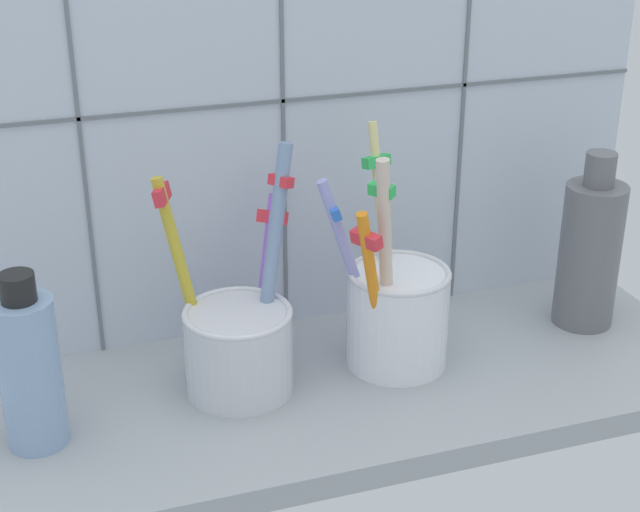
{
  "coord_description": "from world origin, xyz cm",
  "views": [
    {
      "loc": [
        -20.8,
        -61.18,
        42.74
      ],
      "look_at": [
        0.0,
        1.49,
        12.44
      ],
      "focal_mm": 54.05,
      "sensor_mm": 36.0,
      "label": 1
    }
  ],
  "objects_px": {
    "ceramic_vase": "(590,251)",
    "soap_bottle": "(29,369)",
    "toothbrush_cup_left": "(240,340)",
    "toothbrush_cup_right": "(395,310)"
  },
  "relations": [
    {
      "from": "toothbrush_cup_right",
      "to": "ceramic_vase",
      "type": "xyz_separation_m",
      "value": [
        0.18,
        0.01,
        0.02
      ]
    },
    {
      "from": "soap_bottle",
      "to": "toothbrush_cup_right",
      "type": "bearing_deg",
      "value": 4.34
    },
    {
      "from": "ceramic_vase",
      "to": "soap_bottle",
      "type": "height_order",
      "value": "ceramic_vase"
    },
    {
      "from": "ceramic_vase",
      "to": "soap_bottle",
      "type": "distance_m",
      "value": 0.47
    },
    {
      "from": "soap_bottle",
      "to": "toothbrush_cup_left",
      "type": "bearing_deg",
      "value": 8.92
    },
    {
      "from": "ceramic_vase",
      "to": "soap_bottle",
      "type": "bearing_deg",
      "value": -175.81
    },
    {
      "from": "ceramic_vase",
      "to": "soap_bottle",
      "type": "relative_size",
      "value": 1.18
    },
    {
      "from": "toothbrush_cup_right",
      "to": "soap_bottle",
      "type": "xyz_separation_m",
      "value": [
        -0.28,
        -0.02,
        0.01
      ]
    },
    {
      "from": "toothbrush_cup_left",
      "to": "soap_bottle",
      "type": "height_order",
      "value": "toothbrush_cup_left"
    },
    {
      "from": "toothbrush_cup_left",
      "to": "ceramic_vase",
      "type": "height_order",
      "value": "toothbrush_cup_left"
    }
  ]
}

